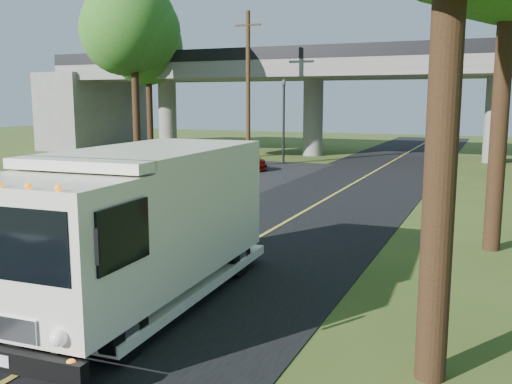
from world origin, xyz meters
The scene contains 12 objects.
ground centered at (0.00, 0.00, 0.00)m, with size 120.00×120.00×0.00m, color #3B4E1B.
road centered at (0.00, 10.00, 0.01)m, with size 7.00×90.00×0.02m, color black.
parking_lot centered at (-11.00, 18.00, 0.01)m, with size 16.00×18.00×0.01m, color black.
lane_line centered at (0.00, 10.00, 0.03)m, with size 0.12×90.00×0.01m, color gold.
overpass centered at (0.00, 32.00, 4.56)m, with size 54.00×10.00×7.30m.
traffic_signal centered at (-6.00, 26.00, 3.20)m, with size 0.18×0.22×5.20m.
utility_pole centered at (-7.50, 24.00, 4.59)m, with size 1.60×0.26×9.00m.
tree_left_lot centered at (-13.79, 21.84, 7.90)m, with size 5.60×5.50×10.50m.
tree_left_far centered at (-16.79, 27.84, 7.45)m, with size 5.26×5.16×9.89m.
step_van centered at (-0.07, 1.90, 1.63)m, with size 2.94×7.27×3.01m.
red_sedan centered at (-7.63, 21.82, 0.61)m, with size 1.70×4.19×1.22m, color #961209.
pedestrian centered at (-7.44, 14.56, 0.89)m, with size 0.65×0.42×1.78m, color gray.
Camera 1 is at (6.20, -7.05, 3.96)m, focal length 40.00 mm.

